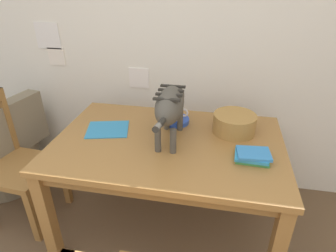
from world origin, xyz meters
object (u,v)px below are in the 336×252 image
object	(u,v)px
cat	(170,105)
wicker_armchair	(4,155)
dining_table	(168,153)
wooden_chair_far	(15,165)
coffee_mug	(176,113)
book_stack	(252,156)
wicker_basket	(234,123)
saucer_bowl	(176,120)
magazine	(108,129)

from	to	relation	value
cat	wicker_armchair	world-z (taller)	cat
dining_table	wooden_chair_far	xyz separation A→B (m)	(-1.06, -0.06, -0.19)
coffee_mug	book_stack	bearing A→B (deg)	-36.63
wicker_basket	wicker_armchair	world-z (taller)	wicker_basket
dining_table	wicker_armchair	bearing A→B (deg)	170.26
book_stack	saucer_bowl	bearing A→B (deg)	143.58
dining_table	wicker_armchair	xyz separation A→B (m)	(-1.43, 0.25, -0.37)
dining_table	coffee_mug	xyz separation A→B (m)	(0.01, 0.24, 0.16)
cat	dining_table	bearing A→B (deg)	-102.28
magazine	saucer_bowl	bearing A→B (deg)	9.65
saucer_bowl	magazine	world-z (taller)	saucer_bowl
coffee_mug	magazine	bearing A→B (deg)	-156.09
dining_table	wooden_chair_far	bearing A→B (deg)	-176.63
cat	wicker_basket	world-z (taller)	cat
dining_table	wicker_basket	bearing A→B (deg)	25.89
saucer_bowl	wicker_basket	world-z (taller)	wicker_basket
book_stack	coffee_mug	bearing A→B (deg)	143.37
wicker_basket	book_stack	bearing A→B (deg)	-71.90
cat	coffee_mug	bearing A→B (deg)	88.99
coffee_mug	book_stack	size ratio (longest dim) A/B	0.65
coffee_mug	wooden_chair_far	xyz separation A→B (m)	(-1.07, -0.30, -0.35)
wooden_chair_far	wicker_basket	bearing A→B (deg)	103.70
saucer_bowl	magazine	size ratio (longest dim) A/B	0.70
cat	magazine	world-z (taller)	cat
saucer_bowl	wooden_chair_far	distance (m)	1.15
cat	saucer_bowl	bearing A→B (deg)	90.00
saucer_bowl	wicker_armchair	size ratio (longest dim) A/B	0.23
cat	wooden_chair_far	xyz separation A→B (m)	(-1.07, -0.10, -0.50)
cat	coffee_mug	xyz separation A→B (m)	(0.00, 0.21, -0.15)
coffee_mug	magazine	xyz separation A→B (m)	(-0.41, -0.18, -0.07)
coffee_mug	wicker_armchair	world-z (taller)	coffee_mug
dining_table	cat	distance (m)	0.30
cat	book_stack	size ratio (longest dim) A/B	3.40
coffee_mug	wooden_chair_far	world-z (taller)	wooden_chair_far
dining_table	magazine	xyz separation A→B (m)	(-0.40, 0.06, 0.09)
cat	wicker_armchair	xyz separation A→B (m)	(-1.44, 0.21, -0.67)
dining_table	wooden_chair_far	world-z (taller)	wooden_chair_far
coffee_mug	wooden_chair_far	size ratio (longest dim) A/B	0.13
dining_table	saucer_bowl	xyz separation A→B (m)	(0.01, 0.24, 0.10)
dining_table	wicker_basket	distance (m)	0.45
saucer_bowl	wicker_armchair	world-z (taller)	wicker_armchair
magazine	wicker_basket	world-z (taller)	wicker_basket
dining_table	saucer_bowl	size ratio (longest dim) A/B	7.55
book_stack	wooden_chair_far	size ratio (longest dim) A/B	0.21
cat	book_stack	bearing A→B (deg)	-17.23
saucer_bowl	wicker_armchair	xyz separation A→B (m)	(-1.44, 0.00, -0.47)
coffee_mug	book_stack	xyz separation A→B (m)	(0.47, -0.35, -0.05)
wooden_chair_far	coffee_mug	bearing A→B (deg)	109.80
cat	saucer_bowl	distance (m)	0.29
saucer_bowl	wicker_basket	xyz separation A→B (m)	(0.38, -0.06, 0.05)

